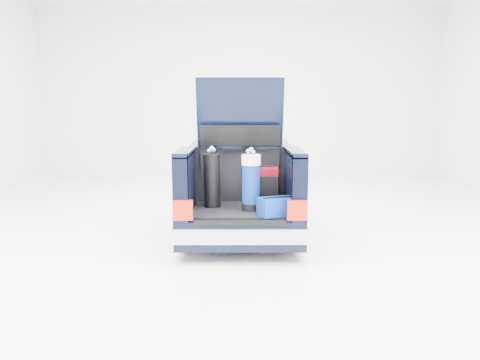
{
  "coord_description": "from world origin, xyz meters",
  "views": [
    {
      "loc": [
        -0.01,
        -8.58,
        2.06
      ],
      "look_at": [
        0.0,
        -0.5,
        0.87
      ],
      "focal_mm": 38.0,
      "sensor_mm": 36.0,
      "label": 1
    }
  ],
  "objects_px": {
    "car": "(240,186)",
    "blue_golf_bag": "(251,182)",
    "black_golf_bag": "(212,180)",
    "blue_duffel": "(277,206)",
    "red_suitcase": "(266,186)"
  },
  "relations": [
    {
      "from": "red_suitcase",
      "to": "car",
      "type": "bearing_deg",
      "value": 108.98
    },
    {
      "from": "black_golf_bag",
      "to": "blue_duffel",
      "type": "relative_size",
      "value": 1.54
    },
    {
      "from": "car",
      "to": "red_suitcase",
      "type": "height_order",
      "value": "car"
    },
    {
      "from": "black_golf_bag",
      "to": "blue_golf_bag",
      "type": "xyz_separation_m",
      "value": [
        0.56,
        -0.25,
        0.01
      ]
    },
    {
      "from": "car",
      "to": "blue_duffel",
      "type": "height_order",
      "value": "car"
    },
    {
      "from": "red_suitcase",
      "to": "black_golf_bag",
      "type": "relative_size",
      "value": 0.67
    },
    {
      "from": "black_golf_bag",
      "to": "blue_golf_bag",
      "type": "bearing_deg",
      "value": -13.4
    },
    {
      "from": "car",
      "to": "blue_golf_bag",
      "type": "relative_size",
      "value": 5.24
    },
    {
      "from": "car",
      "to": "red_suitcase",
      "type": "relative_size",
      "value": 7.98
    },
    {
      "from": "red_suitcase",
      "to": "black_golf_bag",
      "type": "distance_m",
      "value": 0.82
    },
    {
      "from": "blue_golf_bag",
      "to": "black_golf_bag",
      "type": "bearing_deg",
      "value": 141.58
    },
    {
      "from": "car",
      "to": "blue_golf_bag",
      "type": "xyz_separation_m",
      "value": [
        0.15,
        -1.7,
        0.33
      ]
    },
    {
      "from": "black_golf_bag",
      "to": "blue_duffel",
      "type": "distance_m",
      "value": 1.1
    },
    {
      "from": "black_golf_bag",
      "to": "blue_golf_bag",
      "type": "height_order",
      "value": "blue_golf_bag"
    },
    {
      "from": "car",
      "to": "red_suitcase",
      "type": "xyz_separation_m",
      "value": [
        0.38,
        -1.25,
        0.2
      ]
    }
  ]
}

